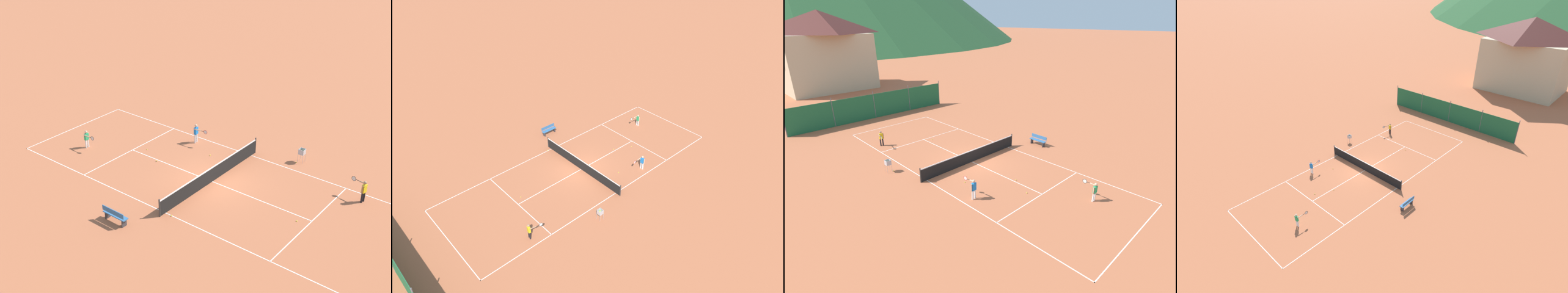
# 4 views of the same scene
# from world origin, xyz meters

# --- Properties ---
(ground_plane) EXTENTS (600.00, 600.00, 0.00)m
(ground_plane) POSITION_xyz_m (0.00, 0.00, 0.00)
(ground_plane) COLOR #B7603D
(court_line_markings) EXTENTS (8.25, 23.85, 0.01)m
(court_line_markings) POSITION_xyz_m (0.00, 0.00, 0.00)
(court_line_markings) COLOR white
(court_line_markings) RESTS_ON ground
(tennis_net) EXTENTS (9.18, 0.08, 1.06)m
(tennis_net) POSITION_xyz_m (0.00, 0.00, 0.50)
(tennis_net) COLOR #2D2D2D
(tennis_net) RESTS_ON ground
(windscreen_fence_far) EXTENTS (17.28, 0.08, 2.90)m
(windscreen_fence_far) POSITION_xyz_m (-0.00, 15.50, 1.31)
(windscreen_fence_far) COLOR #1E6038
(windscreen_fence_far) RESTS_ON ground
(player_far_baseline) EXTENTS (0.41, 1.00, 1.20)m
(player_far_baseline) POSITION_xyz_m (1.56, -8.89, 0.70)
(player_far_baseline) COLOR white
(player_far_baseline) RESTS_ON ground
(player_near_baseline) EXTENTS (0.44, 1.09, 1.31)m
(player_near_baseline) POSITION_xyz_m (-3.39, -3.83, 0.76)
(player_near_baseline) COLOR white
(player_near_baseline) RESTS_ON ground
(player_near_service) EXTENTS (0.60, 1.02, 1.29)m
(player_near_service) POSITION_xyz_m (-3.35, 7.64, 0.75)
(player_near_service) COLOR black
(player_near_service) RESTS_ON ground
(tennis_ball_by_net_right) EXTENTS (0.07, 0.07, 0.07)m
(tennis_ball_by_net_right) POSITION_xyz_m (0.52, 5.80, 0.03)
(tennis_ball_by_net_right) COLOR #CCE033
(tennis_ball_by_net_right) RESTS_ON ground
(tennis_ball_alley_right) EXTENTS (0.07, 0.07, 0.07)m
(tennis_ball_alley_right) POSITION_xyz_m (-2.47, -2.01, 0.03)
(tennis_ball_alley_right) COLOR #CCE033
(tennis_ball_alley_right) RESTS_ON ground
(tennis_ball_by_net_left) EXTENTS (0.07, 0.07, 0.07)m
(tennis_ball_by_net_left) POSITION_xyz_m (-0.59, -5.68, 0.03)
(tennis_ball_by_net_left) COLOR #CCE033
(tennis_ball_by_net_left) RESTS_ON ground
(tennis_ball_alley_left) EXTENTS (0.07, 0.07, 0.07)m
(tennis_ball_alley_left) POSITION_xyz_m (4.14, 0.44, 0.03)
(tennis_ball_alley_left) COLOR #CCE033
(tennis_ball_alley_left) RESTS_ON ground
(tennis_ball_service_box) EXTENTS (0.07, 0.07, 0.07)m
(tennis_ball_service_box) POSITION_xyz_m (-5.03, 2.70, 0.03)
(tennis_ball_service_box) COLOR #CCE033
(tennis_ball_service_box) RESTS_ON ground
(tennis_ball_far_corner) EXTENTS (0.07, 0.07, 0.07)m
(tennis_ball_far_corner) POSITION_xyz_m (0.19, -4.15, 0.03)
(tennis_ball_far_corner) COLOR #CCE033
(tennis_ball_far_corner) RESTS_ON ground
(ball_hopper) EXTENTS (0.36, 0.36, 0.89)m
(ball_hopper) POSITION_xyz_m (-5.30, 2.88, 0.66)
(ball_hopper) COLOR #B7B7BC
(ball_hopper) RESTS_ON ground
(courtside_bench) EXTENTS (0.36, 1.50, 0.84)m
(courtside_bench) POSITION_xyz_m (6.34, -1.44, 0.45)
(courtside_bench) COLOR #336699
(courtside_bench) RESTS_ON ground
(alpine_chalet) EXTENTS (13.00, 10.00, 11.20)m
(alpine_chalet) POSITION_xyz_m (1.94, 34.45, 5.82)
(alpine_chalet) COLOR #C6B28E
(alpine_chalet) RESTS_ON ground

